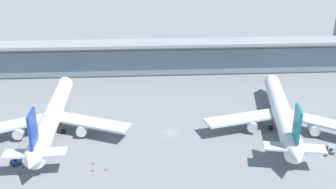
{
  "coord_description": "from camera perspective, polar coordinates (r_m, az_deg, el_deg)",
  "views": [
    {
      "loc": [
        -7.88,
        -110.54,
        58.35
      ],
      "look_at": [
        0.0,
        12.74,
        8.02
      ],
      "focal_mm": 41.65,
      "sensor_mm": 36.0,
      "label": 1
    }
  ],
  "objects": [
    {
      "name": "terminal_building",
      "position": [
        176.44,
        -0.95,
        5.54
      ],
      "size": [
        199.28,
        12.8,
        15.2
      ],
      "color": "#9E998E",
      "rests_on": "ground"
    },
    {
      "name": "ground_plane",
      "position": [
        125.24,
        0.37,
        -5.6
      ],
      "size": [
        1200.0,
        1200.0,
        0.0
      ],
      "primitive_type": "plane",
      "color": "slate"
    },
    {
      "name": "safety_cone_echo",
      "position": [
        108.04,
        -10.98,
        -10.78
      ],
      "size": [
        0.62,
        0.62,
        0.7
      ],
      "color": "orange",
      "rests_on": "ground"
    },
    {
      "name": "safety_cone_delta",
      "position": [
        111.14,
        -10.94,
        -9.77
      ],
      "size": [
        0.62,
        0.62,
        0.7
      ],
      "color": "orange",
      "rests_on": "ground"
    },
    {
      "name": "safety_cone_alpha",
      "position": [
        107.77,
        -9.09,
        -10.73
      ],
      "size": [
        0.62,
        0.62,
        0.7
      ],
      "color": "orange",
      "rests_on": "ground"
    },
    {
      "name": "service_truck_mid_apron_blue",
      "position": [
        116.53,
        -21.5,
        -9.11
      ],
      "size": [
        3.1,
        3.3,
        2.05
      ],
      "color": "#234C9E",
      "rests_on": "ground"
    },
    {
      "name": "airliner_left_stand",
      "position": [
        128.84,
        -16.61,
        -3.04
      ],
      "size": [
        50.39,
        65.48,
        17.45
      ],
      "color": "white",
      "rests_on": "ground"
    },
    {
      "name": "service_truck_near_nose_grey",
      "position": [
        124.25,
        22.82,
        -7.33
      ],
      "size": [
        4.25,
        6.69,
        2.7
      ],
      "color": "gray",
      "rests_on": "ground"
    },
    {
      "name": "airliner_centre_stand",
      "position": [
        131.1,
        16.32,
        -2.56
      ],
      "size": [
        49.45,
        65.15,
        17.45
      ],
      "color": "white",
      "rests_on": "ground"
    },
    {
      "name": "safety_cone_bravo",
      "position": [
        114.6,
        -20.35,
        -9.81
      ],
      "size": [
        0.62,
        0.62,
        0.7
      ],
      "color": "orange",
      "rests_on": "ground"
    }
  ]
}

